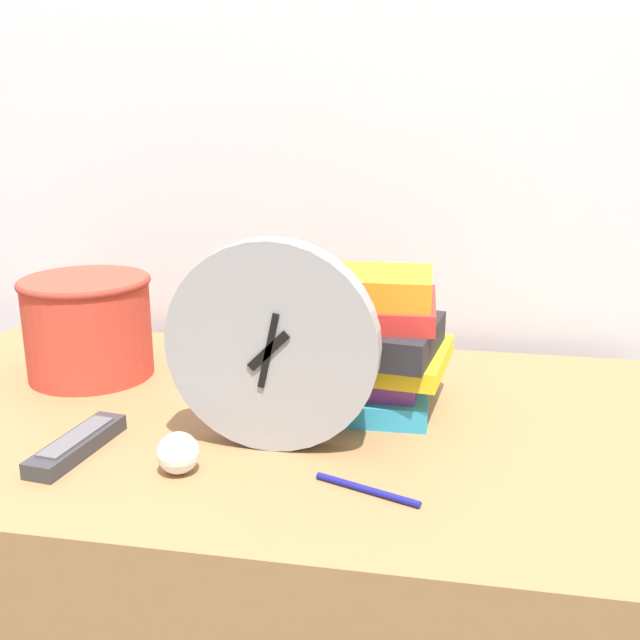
{
  "coord_description": "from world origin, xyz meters",
  "views": [
    {
      "loc": [
        0.26,
        -0.59,
        1.12
      ],
      "look_at": [
        0.09,
        0.32,
        0.85
      ],
      "focal_mm": 42.0,
      "sensor_mm": 36.0,
      "label": 1
    }
  ],
  "objects_px": {
    "basket": "(88,324)",
    "pen": "(367,490)",
    "book_stack": "(356,339)",
    "crumpled_paper_ball": "(178,453)",
    "tv_remote": "(77,444)",
    "desk_clock": "(272,346)"
  },
  "relations": [
    {
      "from": "book_stack",
      "to": "crumpled_paper_ball",
      "type": "relative_size",
      "value": 5.38
    },
    {
      "from": "tv_remote",
      "to": "pen",
      "type": "distance_m",
      "value": 0.37
    },
    {
      "from": "desk_clock",
      "to": "tv_remote",
      "type": "height_order",
      "value": "desk_clock"
    },
    {
      "from": "crumpled_paper_ball",
      "to": "tv_remote",
      "type": "bearing_deg",
      "value": 169.69
    },
    {
      "from": "crumpled_paper_ball",
      "to": "pen",
      "type": "xyz_separation_m",
      "value": [
        0.22,
        -0.01,
        -0.02
      ]
    },
    {
      "from": "desk_clock",
      "to": "basket",
      "type": "distance_m",
      "value": 0.4
    },
    {
      "from": "desk_clock",
      "to": "book_stack",
      "type": "bearing_deg",
      "value": 61.27
    },
    {
      "from": "tv_remote",
      "to": "basket",
      "type": "bearing_deg",
      "value": 113.19
    },
    {
      "from": "basket",
      "to": "crumpled_paper_ball",
      "type": "relative_size",
      "value": 4.05
    },
    {
      "from": "basket",
      "to": "pen",
      "type": "distance_m",
      "value": 0.56
    },
    {
      "from": "desk_clock",
      "to": "book_stack",
      "type": "relative_size",
      "value": 0.99
    },
    {
      "from": "crumpled_paper_ball",
      "to": "pen",
      "type": "relative_size",
      "value": 0.41
    },
    {
      "from": "crumpled_paper_ball",
      "to": "book_stack",
      "type": "bearing_deg",
      "value": 53.79
    },
    {
      "from": "basket",
      "to": "pen",
      "type": "relative_size",
      "value": 1.64
    },
    {
      "from": "tv_remote",
      "to": "book_stack",
      "type": "bearing_deg",
      "value": 33.92
    },
    {
      "from": "desk_clock",
      "to": "pen",
      "type": "xyz_separation_m",
      "value": [
        0.13,
        -0.1,
        -0.13
      ]
    },
    {
      "from": "book_stack",
      "to": "tv_remote",
      "type": "height_order",
      "value": "book_stack"
    },
    {
      "from": "tv_remote",
      "to": "crumpled_paper_ball",
      "type": "relative_size",
      "value": 3.31
    },
    {
      "from": "pen",
      "to": "tv_remote",
      "type": "bearing_deg",
      "value": 174.71
    },
    {
      "from": "basket",
      "to": "tv_remote",
      "type": "xyz_separation_m",
      "value": [
        0.11,
        -0.26,
        -0.07
      ]
    },
    {
      "from": "desk_clock",
      "to": "tv_remote",
      "type": "xyz_separation_m",
      "value": [
        -0.23,
        -0.06,
        -0.12
      ]
    },
    {
      "from": "crumpled_paper_ball",
      "to": "pen",
      "type": "distance_m",
      "value": 0.22
    }
  ]
}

